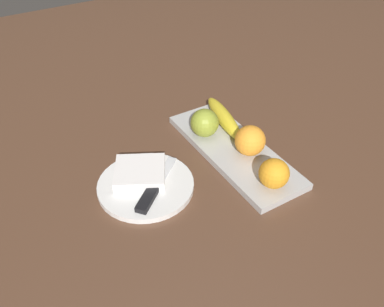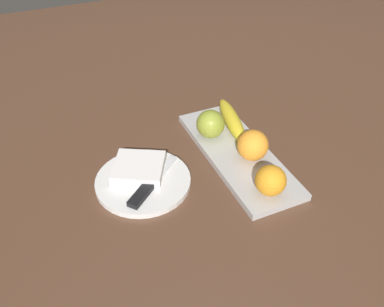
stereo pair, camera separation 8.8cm
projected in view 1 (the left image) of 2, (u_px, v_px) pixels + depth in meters
ground_plane at (239, 147)px, 0.98m from camera, size 2.40×2.40×0.00m
fruit_tray at (234, 150)px, 0.95m from camera, size 0.38×0.14×0.02m
apple at (205, 123)px, 0.97m from camera, size 0.07×0.07×0.07m
banana at (224, 117)px, 1.01m from camera, size 0.20×0.07×0.04m
orange_near_apple at (274, 173)px, 0.83m from camera, size 0.06×0.06×0.06m
orange_near_banana at (250, 141)px, 0.91m from camera, size 0.07×0.07×0.07m
dinner_plate at (146, 185)px, 0.86m from camera, size 0.21×0.21×0.01m
folded_napkin at (140, 172)px, 0.87m from camera, size 0.14×0.14×0.02m
knife at (152, 192)px, 0.83m from camera, size 0.13×0.15×0.01m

